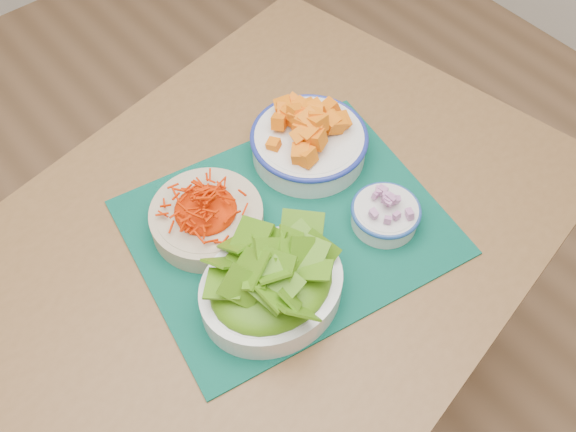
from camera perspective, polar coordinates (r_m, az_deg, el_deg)
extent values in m
plane|color=#976D49|center=(1.74, 0.23, -16.58)|extent=(4.00, 4.00, 0.00)
cube|color=brown|center=(1.08, -4.15, -4.03)|extent=(1.31, 1.00, 0.04)
cylinder|color=brown|center=(1.59, 19.36, -4.93)|extent=(0.06, 0.06, 0.71)
cylinder|color=brown|center=(1.75, 0.22, 7.00)|extent=(0.06, 0.06, 0.71)
cube|color=#03342A|center=(1.09, 0.00, -0.99)|extent=(0.56, 0.49, 0.00)
cylinder|color=#BFAE8E|center=(1.08, -7.20, -0.25)|extent=(0.25, 0.25, 0.04)
ellipsoid|color=red|center=(1.05, -7.40, 0.85)|extent=(0.17, 0.17, 0.03)
cylinder|color=silver|center=(1.16, 1.87, 6.33)|extent=(0.27, 0.27, 0.05)
torus|color=navy|center=(1.15, 1.90, 7.05)|extent=(0.21, 0.21, 0.01)
ellipsoid|color=orange|center=(1.13, 1.94, 8.01)|extent=(0.18, 0.18, 0.05)
ellipsoid|color=#2D6606|center=(0.95, -1.52, -5.20)|extent=(0.20, 0.17, 0.05)
cylinder|color=silver|center=(1.09, 8.62, 0.06)|extent=(0.15, 0.15, 0.04)
torus|color=#1F4490|center=(1.07, 8.72, 0.54)|extent=(0.12, 0.12, 0.01)
ellipsoid|color=#801764|center=(1.06, 8.83, 1.06)|extent=(0.10, 0.10, 0.02)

